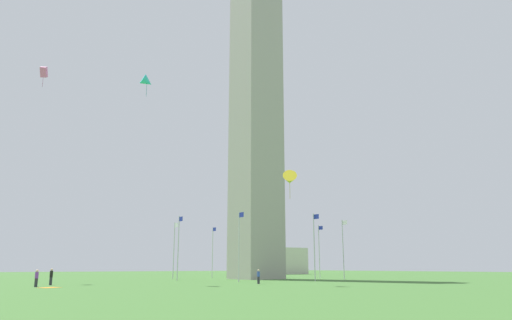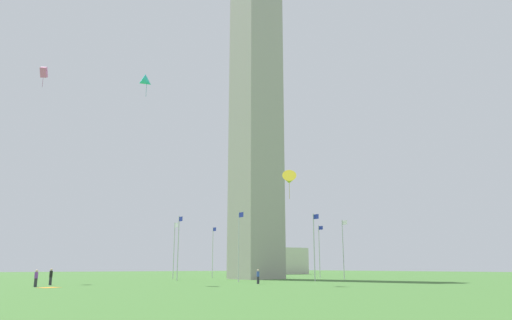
% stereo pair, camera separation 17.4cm
% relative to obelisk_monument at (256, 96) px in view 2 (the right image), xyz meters
% --- Properties ---
extents(ground_plane, '(260.00, 260.00, 0.00)m').
position_rel_obelisk_monument_xyz_m(ground_plane, '(0.00, 0.00, -30.38)').
color(ground_plane, '#3D6B2D').
extents(obelisk_monument, '(6.68, 6.68, 60.76)m').
position_rel_obelisk_monument_xyz_m(obelisk_monument, '(0.00, 0.00, 0.00)').
color(obelisk_monument, '#A8A399').
rests_on(obelisk_monument, ground).
extents(flagpole_n, '(1.12, 0.14, 9.01)m').
position_rel_obelisk_monument_xyz_m(flagpole_n, '(13.64, 0.00, -25.48)').
color(flagpole_n, silver).
rests_on(flagpole_n, ground).
extents(flagpole_ne, '(1.12, 0.14, 9.01)m').
position_rel_obelisk_monument_xyz_m(flagpole_ne, '(9.66, 9.61, -25.48)').
color(flagpole_ne, silver).
rests_on(flagpole_ne, ground).
extents(flagpole_e, '(1.12, 0.14, 9.01)m').
position_rel_obelisk_monument_xyz_m(flagpole_e, '(0.05, 13.59, -25.48)').
color(flagpole_e, silver).
rests_on(flagpole_e, ground).
extents(flagpole_se, '(1.12, 0.14, 9.01)m').
position_rel_obelisk_monument_xyz_m(flagpole_se, '(-9.55, 9.61, -25.48)').
color(flagpole_se, silver).
rests_on(flagpole_se, ground).
extents(flagpole_s, '(1.12, 0.14, 9.01)m').
position_rel_obelisk_monument_xyz_m(flagpole_s, '(-13.53, 0.00, -25.48)').
color(flagpole_s, silver).
rests_on(flagpole_s, ground).
extents(flagpole_sw, '(1.12, 0.14, 9.01)m').
position_rel_obelisk_monument_xyz_m(flagpole_sw, '(-9.55, -9.61, -25.48)').
color(flagpole_sw, silver).
rests_on(flagpole_sw, ground).
extents(flagpole_w, '(1.12, 0.14, 9.01)m').
position_rel_obelisk_monument_xyz_m(flagpole_w, '(0.05, -13.59, -25.48)').
color(flagpole_w, silver).
rests_on(flagpole_w, ground).
extents(flagpole_nw, '(1.12, 0.14, 9.01)m').
position_rel_obelisk_monument_xyz_m(flagpole_nw, '(9.66, -9.61, -25.48)').
color(flagpole_nw, silver).
rests_on(flagpole_nw, ground).
extents(person_purple_shirt, '(0.32, 0.32, 1.63)m').
position_rel_obelisk_monument_xyz_m(person_purple_shirt, '(11.33, -34.08, -29.57)').
color(person_purple_shirt, '#2D2D38').
rests_on(person_purple_shirt, ground).
extents(person_blue_shirt, '(0.32, 0.32, 1.60)m').
position_rel_obelisk_monument_xyz_m(person_blue_shirt, '(17.19, -11.93, -29.59)').
color(person_blue_shirt, '#2D2D38').
rests_on(person_blue_shirt, ground).
extents(person_black_shirt, '(0.32, 0.32, 1.71)m').
position_rel_obelisk_monument_xyz_m(person_black_shirt, '(7.40, -31.89, -29.53)').
color(person_black_shirt, '#2D2D38').
rests_on(person_black_shirt, ground).
extents(kite_cyan_delta, '(1.61, 1.92, 2.89)m').
position_rel_obelisk_monument_xyz_m(kite_cyan_delta, '(8.41, -22.89, -5.73)').
color(kite_cyan_delta, '#33C6D1').
extents(kite_yellow_delta, '(2.49, 2.42, 3.17)m').
position_rel_obelisk_monument_xyz_m(kite_yellow_delta, '(22.32, -11.38, -19.11)').
color(kite_yellow_delta, yellow).
extents(kite_pink_box, '(1.56, 1.33, 2.98)m').
position_rel_obelisk_monument_xyz_m(kite_pink_box, '(-4.66, -32.66, -2.29)').
color(kite_pink_box, pink).
extents(distant_building, '(18.43, 10.09, 6.67)m').
position_rel_obelisk_monument_xyz_m(distant_building, '(-41.64, 34.88, -27.04)').
color(distant_building, beige).
rests_on(distant_building, ground).
extents(picnic_blanket_near_first_person, '(2.00, 2.21, 0.01)m').
position_rel_obelisk_monument_xyz_m(picnic_blanket_near_first_person, '(13.58, -33.32, -30.37)').
color(picnic_blanket_near_first_person, orange).
rests_on(picnic_blanket_near_first_person, ground).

